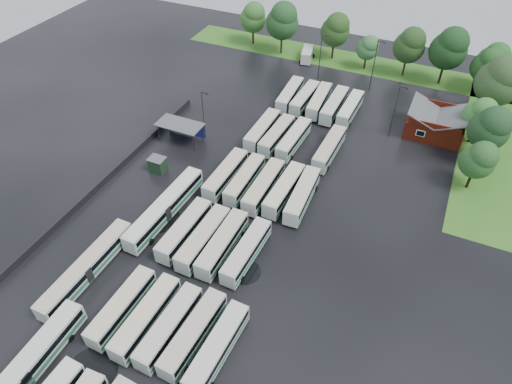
% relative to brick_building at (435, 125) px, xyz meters
% --- Properties ---
extents(ground, '(160.00, 160.00, 0.00)m').
position_rel_brick_building_xyz_m(ground, '(-24.00, -42.77, -1.87)').
color(ground, black).
rests_on(ground, ground).
extents(brick_building, '(10.07, 8.60, 5.39)m').
position_rel_brick_building_xyz_m(brick_building, '(0.00, 0.00, 0.00)').
color(brick_building, maroon).
rests_on(brick_building, ground).
extents(wash_shed, '(8.20, 4.20, 3.58)m').
position_rel_brick_building_xyz_m(wash_shed, '(-41.20, -20.74, 1.12)').
color(wash_shed, '#2D2D30').
rests_on(wash_shed, ground).
extents(utility_hut, '(2.70, 2.20, 2.62)m').
position_rel_brick_building_xyz_m(utility_hut, '(-40.20, -30.17, -0.55)').
color(utility_hut, black).
rests_on(utility_hut, ground).
extents(grass_strip_north, '(80.00, 10.00, 0.01)m').
position_rel_brick_building_xyz_m(grass_strip_north, '(-22.00, 22.03, -1.86)').
color(grass_strip_north, '#356C1D').
rests_on(grass_strip_north, ground).
extents(grass_strip_east, '(10.00, 50.00, 0.01)m').
position_rel_brick_building_xyz_m(grass_strip_east, '(10.00, 0.03, -1.86)').
color(grass_strip_east, '#356C1D').
rests_on(grass_strip_east, ground).
extents(west_fence, '(0.10, 50.00, 1.20)m').
position_rel_brick_building_xyz_m(west_fence, '(-46.20, -34.77, -1.27)').
color(west_fence, '#2D2D30').
rests_on(west_fence, ground).
extents(bus_r1c0, '(2.52, 10.96, 3.04)m').
position_rel_brick_building_xyz_m(bus_r1c0, '(-28.59, -55.30, -0.19)').
color(bus_r1c0, silver).
rests_on(bus_r1c0, ground).
extents(bus_r1c1, '(2.62, 11.35, 3.15)m').
position_rel_brick_building_xyz_m(bus_r1c1, '(-25.07, -55.33, -0.13)').
color(bus_r1c1, silver).
rests_on(bus_r1c1, ground).
extents(bus_r1c2, '(2.72, 11.09, 3.07)m').
position_rel_brick_building_xyz_m(bus_r1c2, '(-21.94, -55.22, -0.18)').
color(bus_r1c2, silver).
rests_on(bus_r1c2, ground).
extents(bus_r1c3, '(2.90, 11.33, 3.13)m').
position_rel_brick_building_xyz_m(bus_r1c3, '(-18.91, -54.85, -0.15)').
color(bus_r1c3, silver).
rests_on(bus_r1c3, ground).
extents(bus_r1c4, '(2.75, 11.25, 3.11)m').
position_rel_brick_building_xyz_m(bus_r1c4, '(-15.60, -55.27, -0.16)').
color(bus_r1c4, silver).
rests_on(bus_r1c4, ground).
extents(bus_r2c0, '(2.68, 11.33, 3.14)m').
position_rel_brick_building_xyz_m(bus_r2c0, '(-28.22, -41.41, -0.14)').
color(bus_r2c0, silver).
rests_on(bus_r2c0, ground).
extents(bus_r2c1, '(2.67, 11.46, 3.18)m').
position_rel_brick_building_xyz_m(bus_r2c1, '(-25.01, -41.68, -0.12)').
color(bus_r2c1, silver).
rests_on(bus_r2c1, ground).
extents(bus_r2c2, '(2.47, 11.46, 3.19)m').
position_rel_brick_building_xyz_m(bus_r2c2, '(-22.19, -41.44, -0.11)').
color(bus_r2c2, silver).
rests_on(bus_r2c2, ground).
extents(bus_r2c3, '(2.66, 11.03, 3.05)m').
position_rel_brick_building_xyz_m(bus_r2c3, '(-18.63, -41.28, -0.19)').
color(bus_r2c3, silver).
rests_on(bus_r2c3, ground).
extents(bus_r3c0, '(2.62, 11.34, 3.14)m').
position_rel_brick_building_xyz_m(bus_r3c0, '(-28.52, -28.18, -0.14)').
color(bus_r3c0, silver).
rests_on(bus_r3c0, ground).
extents(bus_r3c1, '(2.35, 10.93, 3.04)m').
position_rel_brick_building_xyz_m(bus_r3c1, '(-25.24, -27.99, -0.19)').
color(bus_r3c1, silver).
rests_on(bus_r3c1, ground).
extents(bus_r3c2, '(2.52, 11.49, 3.19)m').
position_rel_brick_building_xyz_m(bus_r3c2, '(-21.81, -28.30, -0.11)').
color(bus_r3c2, silver).
rests_on(bus_r3c2, ground).
extents(bus_r3c3, '(2.77, 11.38, 3.15)m').
position_rel_brick_building_xyz_m(bus_r3c3, '(-18.63, -27.69, -0.14)').
color(bus_r3c3, silver).
rests_on(bus_r3c3, ground).
extents(bus_r3c4, '(2.90, 11.51, 3.18)m').
position_rel_brick_building_xyz_m(bus_r3c4, '(-15.63, -27.76, -0.12)').
color(bus_r3c4, silver).
rests_on(bus_r3c4, ground).
extents(bus_r4c0, '(2.50, 11.22, 3.12)m').
position_rel_brick_building_xyz_m(bus_r4c0, '(-28.22, -14.31, -0.15)').
color(bus_r4c0, silver).
rests_on(bus_r4c0, ground).
extents(bus_r4c1, '(2.85, 10.95, 3.02)m').
position_rel_brick_building_xyz_m(bus_r4c1, '(-25.25, -14.69, -0.20)').
color(bus_r4c1, silver).
rests_on(bus_r4c1, ground).
extents(bus_r4c2, '(2.76, 11.08, 3.06)m').
position_rel_brick_building_xyz_m(bus_r4c2, '(-22.08, -14.57, -0.18)').
color(bus_r4c2, silver).
rests_on(bus_r4c2, ground).
extents(bus_r4c4, '(2.71, 11.37, 3.15)m').
position_rel_brick_building_xyz_m(bus_r4c4, '(-15.51, -14.71, -0.14)').
color(bus_r4c4, silver).
rests_on(bus_r4c4, ground).
extents(bus_r5c0, '(2.87, 11.17, 3.08)m').
position_rel_brick_building_xyz_m(bus_r5c0, '(-28.25, -0.58, -0.17)').
color(bus_r5c0, silver).
rests_on(bus_r5c0, ground).
extents(bus_r5c1, '(2.65, 10.92, 3.02)m').
position_rel_brick_building_xyz_m(bus_r5c1, '(-25.09, -0.57, -0.20)').
color(bus_r5c1, silver).
rests_on(bus_r5c1, ground).
extents(bus_r5c2, '(2.92, 11.20, 3.09)m').
position_rel_brick_building_xyz_m(bus_r5c2, '(-22.10, -0.49, -0.17)').
color(bus_r5c2, silver).
rests_on(bus_r5c2, ground).
extents(bus_r5c3, '(2.53, 11.43, 3.18)m').
position_rel_brick_building_xyz_m(bus_r5c3, '(-18.89, -0.87, -0.12)').
color(bus_r5c3, silver).
rests_on(bus_r5c3, ground).
extents(bus_r5c4, '(2.56, 10.97, 3.04)m').
position_rel_brick_building_xyz_m(bus_r5c4, '(-15.76, -0.69, -0.19)').
color(bus_r5c4, silver).
rests_on(bus_r5c4, ground).
extents(artic_bus_west_a, '(2.66, 16.80, 3.11)m').
position_rel_brick_building_xyz_m(artic_bus_west_a, '(-33.14, -66.13, -0.14)').
color(artic_bus_west_a, silver).
rests_on(artic_bus_west_a, ground).
extents(artic_bus_west_b, '(3.06, 17.20, 3.18)m').
position_rel_brick_building_xyz_m(artic_bus_west_b, '(-33.14, -38.76, -0.10)').
color(artic_bus_west_b, silver).
rests_on(artic_bus_west_b, ground).
extents(artic_bus_west_c, '(2.55, 16.26, 3.01)m').
position_rel_brick_building_xyz_m(artic_bus_west_c, '(-36.30, -52.37, -0.20)').
color(artic_bus_west_c, silver).
rests_on(artic_bus_west_c, ground).
extents(minibus, '(3.43, 6.43, 2.67)m').
position_rel_brick_building_xyz_m(minibus, '(-31.31, 18.48, -0.39)').
color(minibus, silver).
rests_on(minibus, ground).
extents(tree_north_0, '(6.29, 6.29, 10.41)m').
position_rel_brick_building_xyz_m(tree_north_0, '(-46.31, 21.25, 4.83)').
color(tree_north_0, '#392415').
rests_on(tree_north_0, ground).
extents(tree_north_1, '(7.48, 7.48, 12.39)m').
position_rel_brick_building_xyz_m(tree_north_1, '(-38.01, 19.23, 6.11)').
color(tree_north_1, '#392517').
rests_on(tree_north_1, ground).
extents(tree_north_2, '(6.59, 6.59, 10.91)m').
position_rel_brick_building_xyz_m(tree_north_2, '(-26.08, 21.64, 5.15)').
color(tree_north_2, '#301E11').
rests_on(tree_north_2, ground).
extents(tree_north_3, '(4.79, 4.78, 7.92)m').
position_rel_brick_building_xyz_m(tree_north_3, '(-17.93, 19.78, 3.23)').
color(tree_north_3, black).
rests_on(tree_north_3, ground).
extents(tree_north_4, '(6.67, 6.67, 11.04)m').
position_rel_brick_building_xyz_m(tree_north_4, '(-9.38, 20.20, 5.24)').
color(tree_north_4, black).
rests_on(tree_north_4, ground).
extents(tree_north_5, '(7.62, 7.62, 12.62)m').
position_rel_brick_building_xyz_m(tree_north_5, '(-1.55, 19.65, 6.25)').
color(tree_north_5, black).
rests_on(tree_north_5, ground).
extents(tree_north_6, '(6.24, 6.24, 10.34)m').
position_rel_brick_building_xyz_m(tree_north_6, '(7.21, 21.27, 4.78)').
color(tree_north_6, '#322114').
rests_on(tree_north_6, ground).
extents(tree_east_0, '(5.47, 5.47, 9.05)m').
position_rel_brick_building_xyz_m(tree_east_0, '(7.40, -13.29, 3.96)').
color(tree_east_0, black).
rests_on(tree_east_0, ground).
extents(tree_east_1, '(6.62, 6.62, 10.96)m').
position_rel_brick_building_xyz_m(tree_east_1, '(8.18, -5.62, 5.18)').
color(tree_east_1, black).
rests_on(tree_east_1, ground).
extents(tree_east_2, '(5.58, 5.54, 9.17)m').
position_rel_brick_building_xyz_m(tree_east_2, '(6.52, -0.10, 4.03)').
color(tree_east_2, black).
rests_on(tree_east_2, ground).
extents(tree_east_3, '(8.22, 8.22, 13.62)m').
position_rel_brick_building_xyz_m(tree_east_3, '(8.46, 8.33, 6.90)').
color(tree_east_3, '#392A1D').
rests_on(tree_east_3, ground).
extents(tree_east_4, '(6.14, 6.14, 10.17)m').
position_rel_brick_building_xyz_m(tree_east_4, '(6.34, 18.45, 4.67)').
color(tree_east_4, '#36281A').
rests_on(tree_east_4, ground).
extents(lamp_post_ne, '(1.57, 0.31, 10.22)m').
position_rel_brick_building_xyz_m(lamp_post_ne, '(-7.15, -4.02, 4.07)').
color(lamp_post_ne, '#2D2D30').
rests_on(lamp_post_ne, ground).
extents(lamp_post_nw, '(1.45, 0.28, 9.41)m').
position_rel_brick_building_xyz_m(lamp_post_nw, '(-37.71, -18.39, 3.60)').
color(lamp_post_nw, '#2D2D30').
rests_on(lamp_post_nw, ground).
extents(lamp_post_back_w, '(1.55, 0.30, 10.04)m').
position_rel_brick_building_xyz_m(lamp_post_back_w, '(-25.97, 11.15, 3.96)').
color(lamp_post_back_w, '#2D2D30').
rests_on(lamp_post_back_w, ground).
extents(lamp_post_back_e, '(1.67, 0.33, 10.87)m').
position_rel_brick_building_xyz_m(lamp_post_back_e, '(-14.50, 10.89, 4.45)').
color(lamp_post_back_e, '#2D2D30').
rests_on(lamp_post_back_e, ground).
extents(puddle_0, '(5.88, 5.88, 0.01)m').
position_rel_brick_building_xyz_m(puddle_0, '(-27.53, -62.75, -1.86)').
color(puddle_0, black).
rests_on(puddle_0, ground).
extents(puddle_2, '(6.02, 6.02, 0.01)m').
position_rel_brick_building_xyz_m(puddle_2, '(-33.79, -39.62, -1.86)').
color(puddle_2, black).
rests_on(puddle_2, ground).
extents(puddle_3, '(4.33, 4.33, 0.01)m').
position_rel_brick_building_xyz_m(puddle_3, '(-17.93, -43.30, -1.86)').
color(puddle_3, black).
rests_on(puddle_3, ground).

